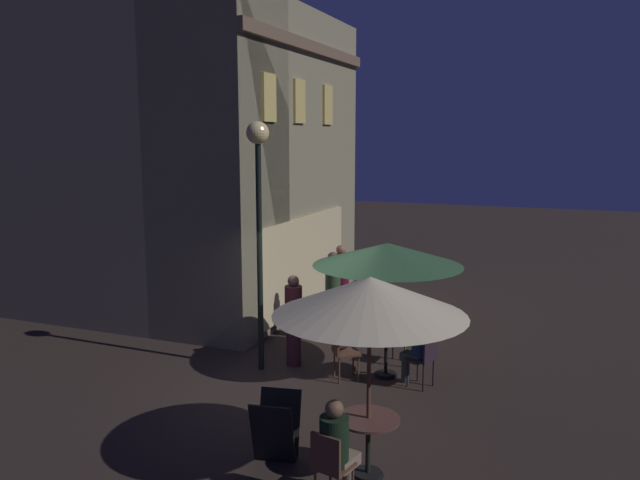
{
  "coord_description": "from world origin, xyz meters",
  "views": [
    {
      "loc": [
        -9.1,
        -4.23,
        4.14
      ],
      "look_at": [
        2.73,
        0.5,
        2.06
      ],
      "focal_mm": 35.61,
      "sensor_mm": 36.0,
      "label": 1
    }
  ],
  "objects_px": {
    "cafe_chair_1": "(401,332)",
    "patron_standing_3": "(341,285)",
    "patio_umbrella_1": "(370,297)",
    "cafe_chair_0": "(426,354)",
    "patio_umbrella_0": "(388,255)",
    "cafe_chair_3": "(330,462)",
    "cafe_table_0": "(386,348)",
    "patron_seated_1": "(337,445)",
    "menu_sandwich_board": "(276,428)",
    "patron_seated_0": "(418,346)",
    "cafe_chair_2": "(341,349)",
    "street_lamp_near_corner": "(259,184)",
    "cafe_table_1": "(368,433)",
    "patron_standing_2": "(294,320)",
    "patron_standing_4": "(333,295)"
  },
  "relations": [
    {
      "from": "patron_seated_1",
      "to": "patron_standing_3",
      "type": "distance_m",
      "value": 6.91
    },
    {
      "from": "cafe_chair_0",
      "to": "patron_seated_1",
      "type": "xyz_separation_m",
      "value": [
        -3.71,
        0.2,
        0.12
      ]
    },
    {
      "from": "cafe_chair_3",
      "to": "cafe_chair_1",
      "type": "bearing_deg",
      "value": 18.62
    },
    {
      "from": "patron_seated_0",
      "to": "patron_standing_2",
      "type": "relative_size",
      "value": 0.73
    },
    {
      "from": "cafe_chair_3",
      "to": "menu_sandwich_board",
      "type": "bearing_deg",
      "value": 66.21
    },
    {
      "from": "patio_umbrella_1",
      "to": "patron_standing_3",
      "type": "relative_size",
      "value": 1.39
    },
    {
      "from": "street_lamp_near_corner",
      "to": "cafe_chair_3",
      "type": "height_order",
      "value": "street_lamp_near_corner"
    },
    {
      "from": "patio_umbrella_0",
      "to": "cafe_chair_0",
      "type": "bearing_deg",
      "value": -109.83
    },
    {
      "from": "patron_standing_3",
      "to": "patron_standing_4",
      "type": "relative_size",
      "value": 0.98
    },
    {
      "from": "cafe_table_0",
      "to": "patron_standing_4",
      "type": "distance_m",
      "value": 2.21
    },
    {
      "from": "patron_seated_1",
      "to": "cafe_chair_3",
      "type": "bearing_deg",
      "value": -180.0
    },
    {
      "from": "street_lamp_near_corner",
      "to": "cafe_table_1",
      "type": "relative_size",
      "value": 5.66
    },
    {
      "from": "patio_umbrella_1",
      "to": "cafe_chair_0",
      "type": "bearing_deg",
      "value": -0.76
    },
    {
      "from": "cafe_chair_2",
      "to": "patron_standing_2",
      "type": "distance_m",
      "value": 1.15
    },
    {
      "from": "patron_seated_0",
      "to": "street_lamp_near_corner",
      "type": "bearing_deg",
      "value": 25.65
    },
    {
      "from": "patio_umbrella_0",
      "to": "cafe_chair_3",
      "type": "height_order",
      "value": "patio_umbrella_0"
    },
    {
      "from": "cafe_chair_3",
      "to": "patron_standing_2",
      "type": "bearing_deg",
      "value": 42.26
    },
    {
      "from": "street_lamp_near_corner",
      "to": "patron_standing_4",
      "type": "height_order",
      "value": "street_lamp_near_corner"
    },
    {
      "from": "patron_standing_2",
      "to": "patron_standing_4",
      "type": "bearing_deg",
      "value": 155.19
    },
    {
      "from": "cafe_chair_2",
      "to": "menu_sandwich_board",
      "type": "bearing_deg",
      "value": -121.57
    },
    {
      "from": "cafe_chair_1",
      "to": "cafe_chair_3",
      "type": "bearing_deg",
      "value": 9.02
    },
    {
      "from": "patio_umbrella_0",
      "to": "cafe_chair_2",
      "type": "bearing_deg",
      "value": 124.41
    },
    {
      "from": "cafe_table_0",
      "to": "patio_umbrella_0",
      "type": "relative_size",
      "value": 0.28
    },
    {
      "from": "cafe_chair_2",
      "to": "patron_standing_2",
      "type": "bearing_deg",
      "value": 126.81
    },
    {
      "from": "patio_umbrella_0",
      "to": "patron_standing_3",
      "type": "xyz_separation_m",
      "value": [
        2.53,
        1.76,
        -1.25
      ]
    },
    {
      "from": "cafe_chair_1",
      "to": "patron_standing_4",
      "type": "distance_m",
      "value": 1.79
    },
    {
      "from": "patio_umbrella_1",
      "to": "patron_standing_3",
      "type": "bearing_deg",
      "value": 22.95
    },
    {
      "from": "menu_sandwich_board",
      "to": "cafe_chair_3",
      "type": "bearing_deg",
      "value": -137.6
    },
    {
      "from": "patron_seated_0",
      "to": "cafe_table_0",
      "type": "bearing_deg",
      "value": 0.0
    },
    {
      "from": "menu_sandwich_board",
      "to": "patron_standing_3",
      "type": "distance_m",
      "value": 6.01
    },
    {
      "from": "menu_sandwich_board",
      "to": "street_lamp_near_corner",
      "type": "bearing_deg",
      "value": 19.66
    },
    {
      "from": "cafe_chair_0",
      "to": "cafe_table_0",
      "type": "bearing_deg",
      "value": 0.0
    },
    {
      "from": "street_lamp_near_corner",
      "to": "cafe_table_0",
      "type": "bearing_deg",
      "value": -76.89
    },
    {
      "from": "street_lamp_near_corner",
      "to": "patron_seated_1",
      "type": "relative_size",
      "value": 3.48
    },
    {
      "from": "patron_seated_0",
      "to": "cafe_chair_2",
      "type": "bearing_deg",
      "value": 30.11
    },
    {
      "from": "cafe_chair_2",
      "to": "patron_seated_1",
      "type": "xyz_separation_m",
      "value": [
        -3.53,
        -1.22,
        0.16
      ]
    },
    {
      "from": "patron_standing_2",
      "to": "cafe_chair_1",
      "type": "bearing_deg",
      "value": 97.95
    },
    {
      "from": "patron_standing_4",
      "to": "patio_umbrella_0",
      "type": "bearing_deg",
      "value": -29.26
    },
    {
      "from": "cafe_chair_3",
      "to": "street_lamp_near_corner",
      "type": "bearing_deg",
      "value": 49.91
    },
    {
      "from": "cafe_table_0",
      "to": "patron_seated_0",
      "type": "height_order",
      "value": "patron_seated_0"
    },
    {
      "from": "cafe_chair_2",
      "to": "patron_standing_4",
      "type": "bearing_deg",
      "value": 80.14
    },
    {
      "from": "patron_standing_2",
      "to": "cafe_chair_0",
      "type": "bearing_deg",
      "value": 66.89
    },
    {
      "from": "patron_standing_3",
      "to": "patron_standing_4",
      "type": "bearing_deg",
      "value": 34.12
    },
    {
      "from": "cafe_chair_2",
      "to": "patron_seated_1",
      "type": "distance_m",
      "value": 3.73
    },
    {
      "from": "patio_umbrella_1",
      "to": "patron_seated_0",
      "type": "distance_m",
      "value": 3.47
    },
    {
      "from": "patio_umbrella_0",
      "to": "cafe_chair_3",
      "type": "xyz_separation_m",
      "value": [
        -4.11,
        -0.52,
        -1.6
      ]
    },
    {
      "from": "cafe_table_1",
      "to": "patron_standing_2",
      "type": "distance_m",
      "value": 4.03
    },
    {
      "from": "cafe_chair_1",
      "to": "patron_standing_3",
      "type": "height_order",
      "value": "patron_standing_3"
    },
    {
      "from": "patron_standing_2",
      "to": "patio_umbrella_1",
      "type": "bearing_deg",
      "value": 18.14
    },
    {
      "from": "patron_standing_4",
      "to": "menu_sandwich_board",
      "type": "bearing_deg",
      "value": -63.19
    }
  ]
}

